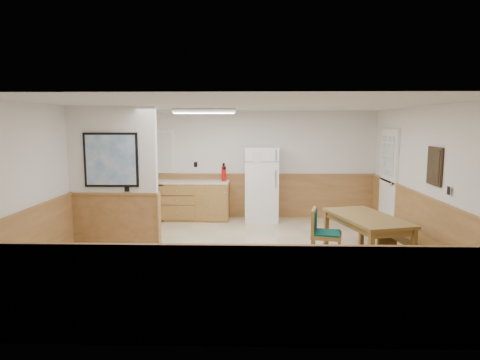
{
  "coord_description": "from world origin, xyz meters",
  "views": [
    {
      "loc": [
        0.11,
        -7.0,
        2.21
      ],
      "look_at": [
        -0.08,
        0.4,
        1.23
      ],
      "focal_mm": 32.0,
      "sensor_mm": 36.0,
      "label": 1
    }
  ],
  "objects_px": {
    "refrigerator": "(262,184)",
    "soap_bottle": "(150,176)",
    "dining_bench": "(411,241)",
    "dining_chair": "(321,231)",
    "dining_table": "(366,222)",
    "fire_extinguisher": "(224,173)"
  },
  "relations": [
    {
      "from": "refrigerator",
      "to": "soap_bottle",
      "type": "relative_size",
      "value": 7.06
    },
    {
      "from": "refrigerator",
      "to": "soap_bottle",
      "type": "xyz_separation_m",
      "value": [
        -2.57,
        0.05,
        0.18
      ]
    },
    {
      "from": "refrigerator",
      "to": "dining_bench",
      "type": "relative_size",
      "value": 0.97
    },
    {
      "from": "dining_bench",
      "to": "dining_chair",
      "type": "bearing_deg",
      "value": 169.88
    },
    {
      "from": "dining_chair",
      "to": "dining_bench",
      "type": "bearing_deg",
      "value": 11.03
    },
    {
      "from": "soap_bottle",
      "to": "dining_chair",
      "type": "bearing_deg",
      "value": -40.18
    },
    {
      "from": "dining_table",
      "to": "soap_bottle",
      "type": "relative_size",
      "value": 7.36
    },
    {
      "from": "dining_table",
      "to": "soap_bottle",
      "type": "xyz_separation_m",
      "value": [
        -4.17,
        2.99,
        0.37
      ]
    },
    {
      "from": "dining_chair",
      "to": "refrigerator",
      "type": "bearing_deg",
      "value": 119.89
    },
    {
      "from": "dining_bench",
      "to": "fire_extinguisher",
      "type": "relative_size",
      "value": 4.23
    },
    {
      "from": "dining_chair",
      "to": "soap_bottle",
      "type": "xyz_separation_m",
      "value": [
        -3.46,
        2.92,
        0.53
      ]
    },
    {
      "from": "dining_table",
      "to": "fire_extinguisher",
      "type": "relative_size",
      "value": 4.25
    },
    {
      "from": "refrigerator",
      "to": "soap_bottle",
      "type": "distance_m",
      "value": 2.58
    },
    {
      "from": "fire_extinguisher",
      "to": "soap_bottle",
      "type": "height_order",
      "value": "fire_extinguisher"
    },
    {
      "from": "refrigerator",
      "to": "dining_chair",
      "type": "xyz_separation_m",
      "value": [
        0.89,
        -2.87,
        -0.35
      ]
    },
    {
      "from": "dining_chair",
      "to": "soap_bottle",
      "type": "height_order",
      "value": "soap_bottle"
    },
    {
      "from": "dining_chair",
      "to": "fire_extinguisher",
      "type": "distance_m",
      "value": 3.49
    },
    {
      "from": "dining_table",
      "to": "dining_bench",
      "type": "relative_size",
      "value": 1.01
    },
    {
      "from": "dining_table",
      "to": "dining_bench",
      "type": "distance_m",
      "value": 0.78
    },
    {
      "from": "refrigerator",
      "to": "dining_chair",
      "type": "distance_m",
      "value": 3.03
    },
    {
      "from": "fire_extinguisher",
      "to": "dining_bench",
      "type": "bearing_deg",
      "value": -22.95
    },
    {
      "from": "dining_table",
      "to": "fire_extinguisher",
      "type": "bearing_deg",
      "value": 114.22
    }
  ]
}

